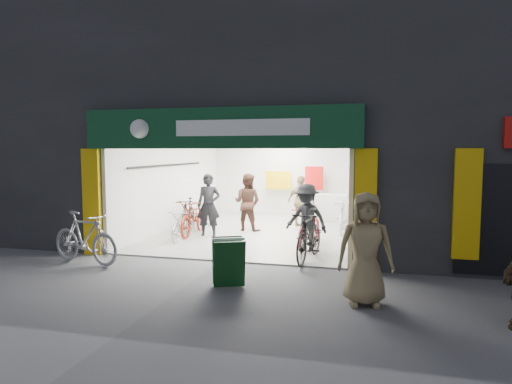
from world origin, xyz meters
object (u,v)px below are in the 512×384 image
at_px(bike_left_front, 183,225).
at_px(parked_bike, 85,238).
at_px(pedestrian_near, 365,249).
at_px(sandwich_board, 228,261).
at_px(bike_right_front, 309,235).

relative_size(bike_left_front, parked_bike, 0.84).
bearing_deg(pedestrian_near, sandwich_board, 163.12).
height_order(bike_right_front, pedestrian_near, pedestrian_near).
relative_size(bike_left_front, pedestrian_near, 0.88).
bearing_deg(bike_left_front, sandwich_board, -59.65).
bearing_deg(sandwich_board, parked_bike, 142.64).
relative_size(bike_right_front, pedestrian_near, 1.06).
height_order(pedestrian_near, sandwich_board, pedestrian_near).
bearing_deg(parked_bike, pedestrian_near, -87.30).
xyz_separation_m(bike_left_front, sandwich_board, (2.61, -3.89, 0.06)).
bearing_deg(sandwich_board, bike_left_front, 99.70).
xyz_separation_m(bike_right_front, pedestrian_near, (1.31, -2.74, 0.34)).
height_order(bike_left_front, pedestrian_near, pedestrian_near).
bearing_deg(bike_right_front, pedestrian_near, -57.10).
bearing_deg(bike_right_front, bike_left_front, 165.71).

